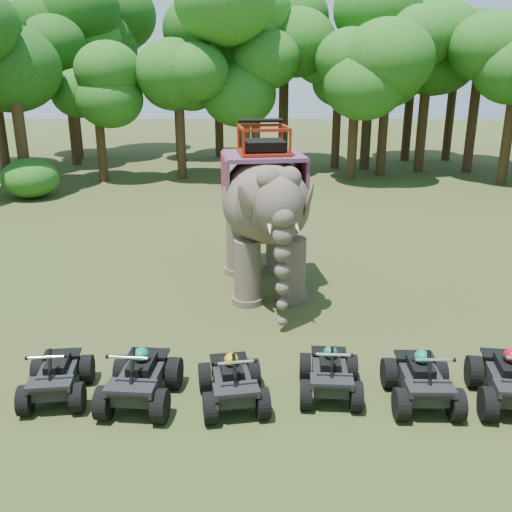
{
  "coord_description": "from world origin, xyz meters",
  "views": [
    {
      "loc": [
        -0.01,
        -11.9,
        6.42
      ],
      "look_at": [
        0.0,
        1.2,
        1.9
      ],
      "focal_mm": 40.0,
      "sensor_mm": 36.0,
      "label": 1
    }
  ],
  "objects": [
    {
      "name": "tree_38",
      "position": [
        7.29,
        21.25,
        3.96
      ],
      "size": [
        5.54,
        5.54,
        7.91
      ],
      "primitive_type": null,
      "color": "#195114",
      "rests_on": "ground"
    },
    {
      "name": "ground",
      "position": [
        0.0,
        0.0,
        0.0
      ],
      "size": [
        110.0,
        110.0,
        0.0
      ],
      "primitive_type": "plane",
      "color": "#47381E",
      "rests_on": "ground"
    },
    {
      "name": "atv_2",
      "position": [
        -0.46,
        -2.2,
        0.63
      ],
      "size": [
        1.5,
        1.87,
        1.25
      ],
      "primitive_type": null,
      "rotation": [
        0.0,
        0.0,
        0.17
      ],
      "color": "black",
      "rests_on": "ground"
    },
    {
      "name": "tree_34",
      "position": [
        -0.62,
        20.51,
        5.15
      ],
      "size": [
        7.2,
        7.2,
        10.29
      ],
      "primitive_type": null,
      "color": "#195114",
      "rests_on": "ground"
    },
    {
      "name": "tree_27",
      "position": [
        -4.19,
        20.35,
        3.53
      ],
      "size": [
        4.94,
        4.94,
        7.06
      ],
      "primitive_type": null,
      "color": "#195114",
      "rests_on": "ground"
    },
    {
      "name": "tree_1",
      "position": [
        4.95,
        23.69,
        3.53
      ],
      "size": [
        4.94,
        4.94,
        7.05
      ],
      "primitive_type": null,
      "color": "#195114",
      "rests_on": "ground"
    },
    {
      "name": "tree_25",
      "position": [
        -11.58,
        16.52,
        4.39
      ],
      "size": [
        6.14,
        6.14,
        8.77
      ],
      "primitive_type": null,
      "color": "#195114",
      "rests_on": "ground"
    },
    {
      "name": "atv_5",
      "position": [
        4.96,
        -2.22,
        0.68
      ],
      "size": [
        1.58,
        2.01,
        1.37
      ],
      "primitive_type": null,
      "rotation": [
        0.0,
        0.0,
        -0.14
      ],
      "color": "black",
      "rests_on": "ground"
    },
    {
      "name": "tree_37",
      "position": [
        -12.1,
        27.34,
        4.38
      ],
      "size": [
        6.13,
        6.13,
        8.75
      ],
      "primitive_type": null,
      "color": "#195114",
      "rests_on": "ground"
    },
    {
      "name": "atv_1",
      "position": [
        -2.27,
        -2.15,
        0.68
      ],
      "size": [
        1.49,
        1.94,
        1.35
      ],
      "primitive_type": null,
      "rotation": [
        0.0,
        0.0,
        -0.09
      ],
      "color": "black",
      "rests_on": "ground"
    },
    {
      "name": "tree_31",
      "position": [
        5.38,
        20.09,
        3.96
      ],
      "size": [
        5.54,
        5.54,
        7.92
      ],
      "primitive_type": null,
      "color": "#195114",
      "rests_on": "ground"
    },
    {
      "name": "tree_42",
      "position": [
        -5.25,
        27.72,
        3.73
      ],
      "size": [
        5.22,
        5.22,
        7.45
      ],
      "primitive_type": null,
      "color": "#195114",
      "rests_on": "ground"
    },
    {
      "name": "tree_35",
      "position": [
        6.74,
        23.37,
        4.96
      ],
      "size": [
        6.95,
        6.95,
        9.92
      ],
      "primitive_type": null,
      "color": "#195114",
      "rests_on": "ground"
    },
    {
      "name": "tree_41",
      "position": [
        10.03,
        26.48,
        4.5
      ],
      "size": [
        6.3,
        6.3,
        9.0
      ],
      "primitive_type": null,
      "color": "#195114",
      "rests_on": "ground"
    },
    {
      "name": "tree_32",
      "position": [
        12.75,
        22.34,
        4.27
      ],
      "size": [
        5.98,
        5.98,
        8.54
      ],
      "primitive_type": null,
      "color": "#195114",
      "rests_on": "ground"
    },
    {
      "name": "tree_26",
      "position": [
        -8.49,
        19.63,
        3.31
      ],
      "size": [
        4.63,
        4.63,
        6.61
      ],
      "primitive_type": null,
      "color": "#195114",
      "rests_on": "ground"
    },
    {
      "name": "elephant",
      "position": [
        0.23,
        3.98,
        2.4
      ],
      "size": [
        3.27,
        6.01,
        4.81
      ],
      "primitive_type": null,
      "rotation": [
        0.0,
        0.0,
        0.14
      ],
      "color": "brown",
      "rests_on": "ground"
    },
    {
      "name": "atv_4",
      "position": [
        3.24,
        -2.16,
        0.65
      ],
      "size": [
        1.3,
        1.76,
        1.29
      ],
      "primitive_type": null,
      "rotation": [
        0.0,
        0.0,
        -0.01
      ],
      "color": "black",
      "rests_on": "ground"
    },
    {
      "name": "tree_2",
      "position": [
        9.85,
        22.45,
        4.56
      ],
      "size": [
        6.39,
        6.39,
        9.12
      ],
      "primitive_type": null,
      "color": "#195114",
      "rests_on": "ground"
    },
    {
      "name": "atv_3",
      "position": [
        1.48,
        -1.86,
        0.61
      ],
      "size": [
        1.31,
        1.72,
        1.22
      ],
      "primitive_type": null,
      "rotation": [
        0.0,
        0.0,
        -0.07
      ],
      "color": "black",
      "rests_on": "ground"
    },
    {
      "name": "tree_39",
      "position": [
        12.81,
        26.58,
        4.19
      ],
      "size": [
        5.86,
        5.86,
        8.38
      ],
      "primitive_type": null,
      "color": "#195114",
      "rests_on": "ground"
    },
    {
      "name": "tree_30",
      "position": [
        -10.96,
        28.77,
        4.96
      ],
      "size": [
        6.94,
        6.94,
        9.91
      ],
      "primitive_type": null,
      "color": "#195114",
      "rests_on": "ground"
    },
    {
      "name": "tree_0",
      "position": [
        0.0,
        20.61,
        3.47
      ],
      "size": [
        4.86,
        4.86,
        6.95
      ],
      "primitive_type": null,
      "color": "#195114",
      "rests_on": "ground"
    },
    {
      "name": "atv_0",
      "position": [
        -3.97,
        -1.97,
        0.61
      ],
      "size": [
        1.38,
        1.78,
        1.23
      ],
      "primitive_type": null,
      "rotation": [
        0.0,
        0.0,
        0.11
      ],
      "color": "black",
      "rests_on": "ground"
    },
    {
      "name": "tree_28",
      "position": [
        -11.56,
        24.95,
        5.01
      ],
      "size": [
        7.01,
        7.01,
        10.01
      ],
      "primitive_type": null,
      "color": "#195114",
      "rests_on": "ground"
    },
    {
      "name": "tree_29",
      "position": [
        -2.52,
        28.06,
        4.61
      ],
      "size": [
        6.45,
        6.45,
        9.22
      ],
      "primitive_type": null,
      "color": "#195114",
      "rests_on": "ground"
    },
    {
      "name": "tree_40",
      "position": [
        1.72,
        24.23,
        4.88
      ],
      "size": [
        6.83,
        6.83,
        9.76
      ],
      "primitive_type": null,
      "color": "#195114",
      "rests_on": "ground"
    },
    {
      "name": "tree_3",
      "position": [
        13.4,
        18.8,
        4.03
      ],
      "size": [
        5.64,
        5.64,
        8.06
      ],
      "primitive_type": null,
      "color": "#195114",
      "rests_on": "ground"
    }
  ]
}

